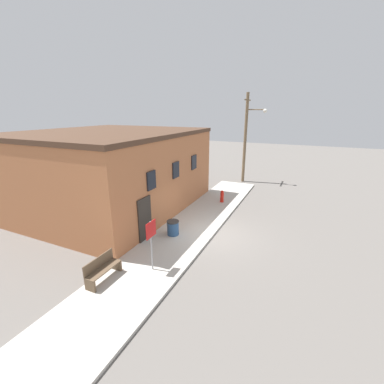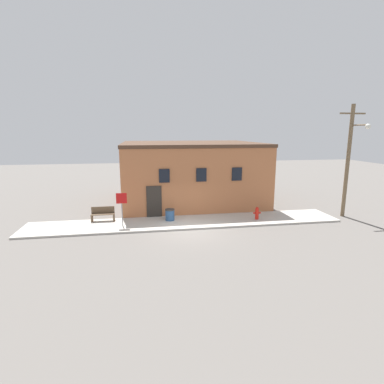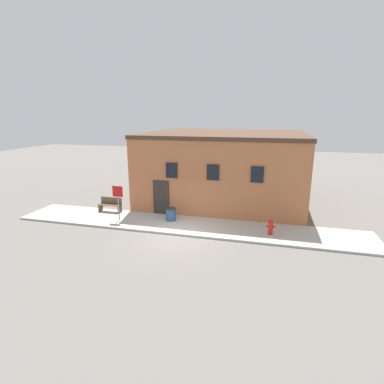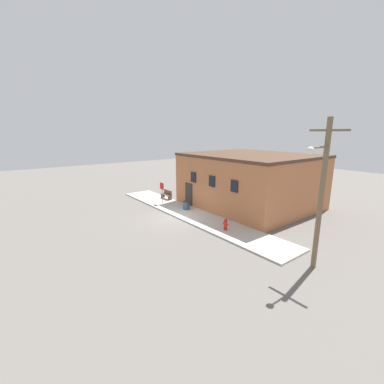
{
  "view_description": "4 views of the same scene",
  "coord_description": "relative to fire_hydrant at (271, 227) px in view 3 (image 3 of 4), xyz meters",
  "views": [
    {
      "loc": [
        -11.14,
        -3.84,
        6.03
      ],
      "look_at": [
        0.37,
        1.43,
        2.0
      ],
      "focal_mm": 24.0,
      "sensor_mm": 36.0,
      "label": 1
    },
    {
      "loc": [
        -2.68,
        -16.62,
        5.69
      ],
      "look_at": [
        0.37,
        1.43,
        2.0
      ],
      "focal_mm": 28.0,
      "sensor_mm": 36.0,
      "label": 2
    },
    {
      "loc": [
        4.32,
        -13.69,
        6.07
      ],
      "look_at": [
        0.37,
        1.43,
        2.0
      ],
      "focal_mm": 28.0,
      "sensor_mm": 36.0,
      "label": 3
    },
    {
      "loc": [
        16.55,
        -10.99,
        6.76
      ],
      "look_at": [
        0.37,
        1.43,
        2.0
      ],
      "focal_mm": 24.0,
      "sensor_mm": 36.0,
      "label": 4
    }
  ],
  "objects": [
    {
      "name": "sidewalk",
      "position": [
        -4.59,
        0.3,
        -0.46
      ],
      "size": [
        19.66,
        2.85,
        0.11
      ],
      "color": "#BCB7AD",
      "rests_on": "ground"
    },
    {
      "name": "fire_hydrant",
      "position": [
        0.0,
        0.0,
        0.0
      ],
      "size": [
        0.49,
        0.23,
        0.81
      ],
      "color": "red",
      "rests_on": "sidewalk"
    },
    {
      "name": "brick_building",
      "position": [
        -3.35,
        6.39,
        1.91
      ],
      "size": [
        10.7,
        9.46,
        4.85
      ],
      "color": "#B26B42",
      "rests_on": "ground"
    },
    {
      "name": "bench",
      "position": [
        -9.8,
        1.32,
        0.03
      ],
      "size": [
        1.43,
        0.44,
        0.89
      ],
      "color": "brown",
      "rests_on": "sidewalk"
    },
    {
      "name": "ground_plane",
      "position": [
        -4.59,
        -1.13,
        -0.52
      ],
      "size": [
        80.0,
        80.0,
        0.0
      ],
      "primitive_type": "plane",
      "color": "#66605B"
    },
    {
      "name": "trash_bin",
      "position": [
        -5.59,
        0.71,
        -0.04
      ],
      "size": [
        0.61,
        0.61,
        0.73
      ],
      "color": "#2D517F",
      "rests_on": "sidewalk"
    },
    {
      "name": "stop_sign",
      "position": [
        -8.52,
        0.01,
        1.0
      ],
      "size": [
        0.63,
        0.06,
        2.02
      ],
      "color": "gray",
      "rests_on": "sidewalk"
    }
  ]
}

